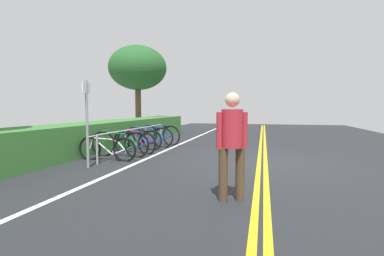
% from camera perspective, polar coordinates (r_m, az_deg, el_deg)
% --- Properties ---
extents(ground_plane, '(35.44, 12.85, 0.05)m').
position_cam_1_polar(ground_plane, '(7.63, 13.91, -6.85)').
color(ground_plane, '#232628').
extents(centre_line_yellow_inner, '(31.89, 0.10, 0.00)m').
position_cam_1_polar(centre_line_yellow_inner, '(7.63, 14.52, -6.66)').
color(centre_line_yellow_inner, gold).
rests_on(centre_line_yellow_inner, ground_plane).
extents(centre_line_yellow_outer, '(31.89, 0.10, 0.00)m').
position_cam_1_polar(centre_line_yellow_outer, '(7.63, 13.31, -6.64)').
color(centre_line_yellow_outer, gold).
rests_on(centre_line_yellow_outer, ground_plane).
extents(bike_lane_stripe_white, '(31.89, 0.12, 0.00)m').
position_cam_1_polar(bike_lane_stripe_white, '(8.24, -8.34, -5.78)').
color(bike_lane_stripe_white, white).
rests_on(bike_lane_stripe_white, ground_plane).
extents(bike_rack, '(4.55, 0.05, 0.75)m').
position_cam_1_polar(bike_rack, '(9.38, -11.11, -1.16)').
color(bike_rack, '#9EA0A5').
rests_on(bike_rack, ground_plane).
extents(bicycle_0, '(0.46, 1.69, 0.68)m').
position_cam_1_polar(bicycle_0, '(7.92, -16.68, -3.98)').
color(bicycle_0, black).
rests_on(bicycle_0, ground_plane).
extents(bicycle_1, '(0.46, 1.82, 0.78)m').
position_cam_1_polar(bicycle_1, '(8.44, -14.31, -3.12)').
color(bicycle_1, black).
rests_on(bicycle_1, ground_plane).
extents(bicycle_2, '(0.61, 1.67, 0.71)m').
position_cam_1_polar(bicycle_2, '(9.06, -11.57, -2.83)').
color(bicycle_2, black).
rests_on(bicycle_2, ground_plane).
extents(bicycle_3, '(0.46, 1.66, 0.71)m').
position_cam_1_polar(bicycle_3, '(9.76, -10.56, -2.32)').
color(bicycle_3, black).
rests_on(bicycle_3, ground_plane).
extents(bicycle_4, '(0.46, 1.84, 0.76)m').
position_cam_1_polar(bicycle_4, '(10.28, -8.73, -1.82)').
color(bicycle_4, black).
rests_on(bicycle_4, ground_plane).
extents(bicycle_5, '(0.60, 1.77, 0.79)m').
position_cam_1_polar(bicycle_5, '(10.96, -6.47, -1.37)').
color(bicycle_5, black).
rests_on(bicycle_5, ground_plane).
extents(pedestrian, '(0.32, 0.44, 1.63)m').
position_cam_1_polar(pedestrian, '(4.29, 8.02, -2.25)').
color(pedestrian, '#4C3826').
rests_on(pedestrian, ground_plane).
extents(sign_post_near, '(0.36, 0.09, 2.05)m').
position_cam_1_polar(sign_post_near, '(7.01, -20.34, 2.49)').
color(sign_post_near, gray).
rests_on(sign_post_near, ground_plane).
extents(hedge_backdrop, '(13.50, 1.40, 0.91)m').
position_cam_1_polar(hedge_backdrop, '(11.46, -15.23, -0.83)').
color(hedge_backdrop, '#387533').
rests_on(hedge_backdrop, ground_plane).
extents(tree_mid, '(3.28, 3.28, 4.93)m').
position_cam_1_polar(tree_mid, '(16.82, -10.83, 11.68)').
color(tree_mid, brown).
rests_on(tree_mid, ground_plane).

